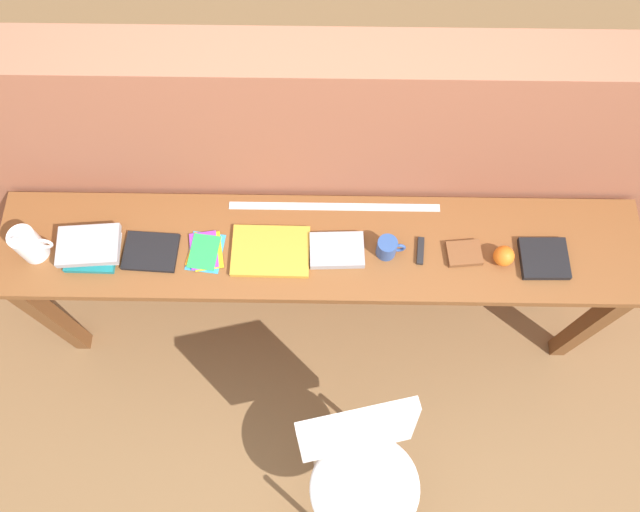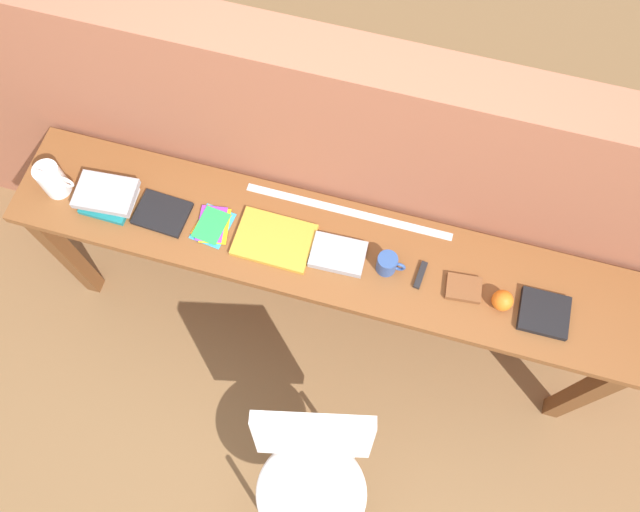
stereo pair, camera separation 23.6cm
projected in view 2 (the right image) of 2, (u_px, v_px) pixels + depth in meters
ground_plane at (306, 371)px, 3.09m from camera, size 40.00×40.00×0.00m
brick_wall_back at (345, 184)px, 2.61m from camera, size 6.00×0.20×1.57m
sideboard at (323, 260)px, 2.52m from camera, size 2.50×0.44×0.88m
chair_white_moulded at (312, 473)px, 2.41m from camera, size 0.53×0.54×0.89m
pitcher_white at (52, 180)px, 2.42m from camera, size 0.14×0.10×0.18m
book_stack_leftmost at (107, 197)px, 2.43m from camera, size 0.24×0.18×0.08m
magazine_cycling at (162, 213)px, 2.44m from camera, size 0.21×0.17×0.02m
pamphlet_pile_colourful at (212, 225)px, 2.42m from camera, size 0.15×0.18×0.01m
book_open_centre at (274, 240)px, 2.40m from camera, size 0.30×0.21×0.02m
book_grey_hardcover at (338, 254)px, 2.37m from camera, size 0.21×0.15×0.03m
mug at (388, 264)px, 2.32m from camera, size 0.11×0.08×0.09m
multitool_folded at (420, 275)px, 2.34m from camera, size 0.03×0.11×0.02m
leather_journal_brown at (464, 288)px, 2.32m from camera, size 0.14×0.11×0.02m
sports_ball_small at (502, 300)px, 2.27m from camera, size 0.08×0.08×0.08m
book_repair_rightmost at (544, 313)px, 2.28m from camera, size 0.18×0.17×0.03m
ruler_metal_back_edge at (348, 212)px, 2.45m from camera, size 0.83×0.03×0.00m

